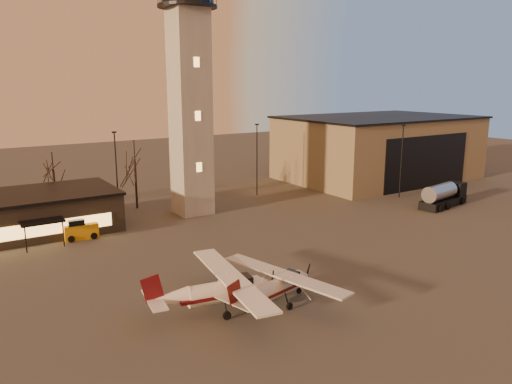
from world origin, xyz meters
TOP-DOWN VIEW (x-y plane):
  - ground at (0.00, 0.00)m, footprint 220.00×220.00m
  - control_tower at (0.00, 30.00)m, footprint 6.80×6.80m
  - hangar at (36.00, 33.98)m, footprint 30.60×20.60m
  - light_poles at (0.50, 31.00)m, footprint 58.50×12.25m
  - tree_row at (-13.70, 39.16)m, footprint 37.20×9.20m
  - cessna_front at (-9.77, 4.41)m, footprint 10.09×12.70m
  - cessna_rear at (-5.87, 3.29)m, footprint 8.95×11.20m
  - fuel_truck at (28.74, 15.36)m, footprint 8.62×3.89m
  - service_cart at (-14.30, 27.00)m, footprint 3.45×2.33m

SIDE VIEW (x-z plane):
  - ground at x=0.00m, z-range 0.00..0.00m
  - service_cart at x=-14.30m, z-range -0.25..1.86m
  - cessna_rear at x=-5.87m, z-range -0.49..2.60m
  - cessna_front at x=-9.77m, z-range -0.55..2.94m
  - fuel_truck at x=28.74m, z-range -0.32..2.77m
  - hangar at x=36.00m, z-range 0.00..10.30m
  - light_poles at x=0.50m, z-range 0.34..10.48m
  - tree_row at x=-13.70m, z-range 1.54..10.34m
  - control_tower at x=0.00m, z-range 0.03..32.63m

